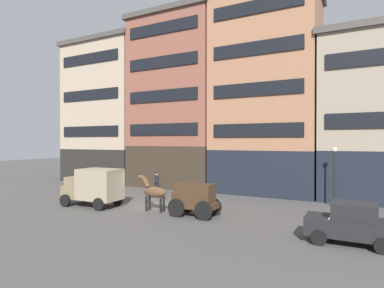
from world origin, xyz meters
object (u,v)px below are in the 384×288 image
(delivery_truck_near, at_px, (93,186))
(sedan_dark, at_px, (351,223))
(streetlamp_curbside, at_px, (335,168))
(pedestrian_officer, at_px, (157,181))
(draft_horse, at_px, (154,192))
(cargo_wagon, at_px, (194,197))

(delivery_truck_near, relative_size, sedan_dark, 1.19)
(sedan_dark, relative_size, streetlamp_curbside, 0.90)
(sedan_dark, distance_m, streetlamp_curbside, 8.42)
(pedestrian_officer, height_order, streetlamp_curbside, streetlamp_curbside)
(delivery_truck_near, bearing_deg, draft_horse, 8.47)
(cargo_wagon, bearing_deg, pedestrian_officer, 138.02)
(sedan_dark, bearing_deg, streetlamp_curbside, 98.23)
(delivery_truck_near, height_order, pedestrian_officer, delivery_truck_near)
(draft_horse, height_order, delivery_truck_near, delivery_truck_near)
(draft_horse, xyz_separation_m, sedan_dark, (11.46, -1.36, -0.36))
(sedan_dark, bearing_deg, cargo_wagon, 170.93)
(cargo_wagon, xyz_separation_m, streetlamp_curbside, (7.33, 6.79, 1.52))
(cargo_wagon, height_order, draft_horse, draft_horse)
(delivery_truck_near, relative_size, pedestrian_officer, 2.46)
(sedan_dark, height_order, streetlamp_curbside, streetlamp_curbside)
(delivery_truck_near, bearing_deg, streetlamp_curbside, 26.67)
(streetlamp_curbside, bearing_deg, pedestrian_officer, -178.08)
(cargo_wagon, height_order, pedestrian_officer, cargo_wagon)
(draft_horse, bearing_deg, streetlamp_curbside, 33.45)
(delivery_truck_near, distance_m, streetlamp_curbside, 16.71)
(pedestrian_officer, bearing_deg, cargo_wagon, -41.98)
(streetlamp_curbside, bearing_deg, cargo_wagon, -137.19)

